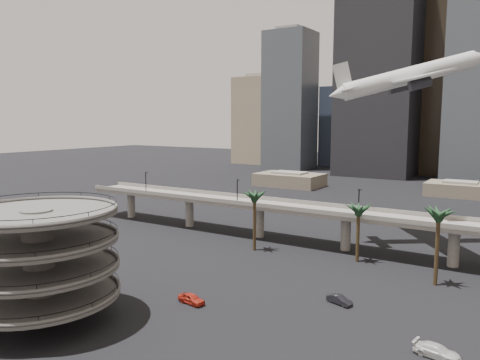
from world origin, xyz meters
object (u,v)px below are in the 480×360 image
Objects in this scene: overpass at (301,212)px; car_b at (339,300)px; car_a at (191,299)px; car_c at (437,351)px; airborne_jet at (408,77)px; parking_ramp at (39,254)px.

overpass reaches higher than car_b.
car_a reaches higher than car_c.
car_a is (-18.64, -55.82, -37.58)m from airborne_jet.
car_c is (35.68, 2.73, -0.01)m from car_a.
airborne_jet reaches higher than overpass.
car_c is at bearing -107.48° from airborne_jet.
car_c is (17.04, -53.08, -37.59)m from airborne_jet.
parking_ramp is at bearing 148.07° from car_b.
car_b is (19.72, 12.31, -0.11)m from car_a.
parking_ramp is 23.55m from car_a.
overpass is at bearing 8.50° from car_a.
car_a is at bearing 49.35° from parking_ramp.
car_b is at bearing -51.10° from car_a.
parking_ramp reaches higher than car_c.
parking_ramp is at bearing -102.43° from overpass.
overpass reaches higher than car_c.
car_a is 0.86× the size of car_c.
overpass is 39.16m from airborne_jet.
overpass is 30.67× the size of car_b.
airborne_jet reaches higher than car_b.
car_a is 1.12× the size of car_b.
car_a is at bearing 101.90° from car_c.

